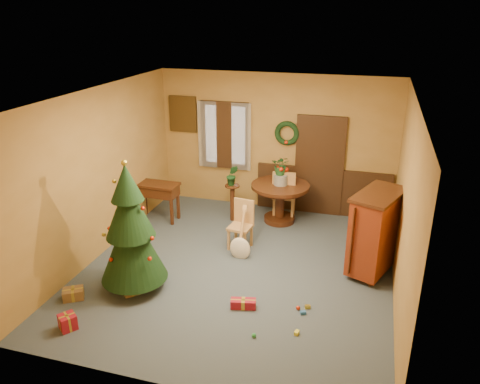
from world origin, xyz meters
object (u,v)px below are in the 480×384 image
at_px(chair_near, 242,222).
at_px(writing_desk, 157,192).
at_px(dining_table, 280,196).
at_px(sideboard, 376,230).
at_px(christmas_tree, 131,230).

relative_size(chair_near, writing_desk, 1.00).
distance_m(dining_table, writing_desk, 2.50).
height_order(writing_desk, sideboard, sideboard).
bearing_deg(sideboard, dining_table, 141.34).
xyz_separation_m(christmas_tree, writing_desk, (-0.76, 2.43, -0.40)).
height_order(dining_table, chair_near, chair_near).
xyz_separation_m(writing_desk, sideboard, (4.30, -0.89, 0.16)).
bearing_deg(chair_near, christmas_tree, -124.60).
bearing_deg(writing_desk, chair_near, -18.25).
bearing_deg(chair_near, dining_table, 70.60).
relative_size(chair_near, sideboard, 0.64).
bearing_deg(writing_desk, dining_table, 14.00).
height_order(dining_table, sideboard, sideboard).
xyz_separation_m(chair_near, sideboard, (2.32, -0.24, 0.27)).
distance_m(dining_table, chair_near, 1.34).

